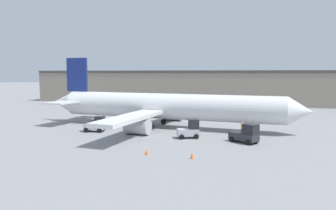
% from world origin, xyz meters
% --- Properties ---
extents(ground_plane, '(400.00, 400.00, 0.00)m').
position_xyz_m(ground_plane, '(0.00, 0.00, 0.00)').
color(ground_plane, gray).
extents(terminal_building, '(87.07, 12.11, 9.09)m').
position_xyz_m(terminal_building, '(-6.15, 41.87, 4.55)').
color(terminal_building, gray).
rests_on(terminal_building, ground_plane).
extents(airplane, '(42.70, 33.61, 11.02)m').
position_xyz_m(airplane, '(-0.95, 0.09, 3.22)').
color(airplane, silver).
rests_on(airplane, ground_plane).
extents(ground_crew_worker, '(0.40, 0.40, 1.81)m').
position_xyz_m(ground_crew_worker, '(11.43, -3.48, 0.96)').
color(ground_crew_worker, '#1E2338').
rests_on(ground_crew_worker, ground_plane).
extents(baggage_tug, '(3.10, 2.65, 2.47)m').
position_xyz_m(baggage_tug, '(4.93, -7.34, 1.09)').
color(baggage_tug, '#B2B2B7').
rests_on(baggage_tug, ground_plane).
extents(belt_loader_truck, '(2.98, 2.00, 2.27)m').
position_xyz_m(belt_loader_truck, '(-9.02, -6.45, 1.05)').
color(belt_loader_truck, '#B2B2B7').
rests_on(belt_loader_truck, ground_plane).
extents(pushback_tug, '(3.81, 3.31, 2.41)m').
position_xyz_m(pushback_tug, '(12.10, -8.53, 1.08)').
color(pushback_tug, '#2D2D33').
rests_on(pushback_tug, ground_plane).
extents(safety_cone_near, '(0.36, 0.36, 0.55)m').
position_xyz_m(safety_cone_near, '(7.17, -17.38, 0.28)').
color(safety_cone_near, '#EF590F').
rests_on(safety_cone_near, ground_plane).
extents(safety_cone_far, '(0.36, 0.36, 0.55)m').
position_xyz_m(safety_cone_far, '(2.34, -17.14, 0.28)').
color(safety_cone_far, '#EF590F').
rests_on(safety_cone_far, ground_plane).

